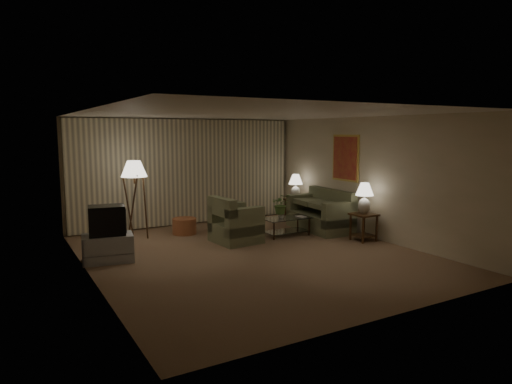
# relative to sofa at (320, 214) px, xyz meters

# --- Properties ---
(ground) EXTENTS (7.00, 7.00, 0.00)m
(ground) POSITION_rel_sofa_xyz_m (-2.50, -1.14, -0.39)
(ground) COLOR #87604A
(ground) RESTS_ON ground
(room_shell) EXTENTS (6.04, 7.02, 2.72)m
(room_shell) POSITION_rel_sofa_xyz_m (-2.48, 0.37, 1.36)
(room_shell) COLOR beige
(room_shell) RESTS_ON ground
(sofa) EXTENTS (1.84, 1.07, 0.77)m
(sofa) POSITION_rel_sofa_xyz_m (0.00, 0.00, 0.00)
(sofa) COLOR #7B7F59
(sofa) RESTS_ON ground
(armchair) EXTENTS (1.07, 1.03, 0.79)m
(armchair) POSITION_rel_sofa_xyz_m (-2.33, -0.07, 0.01)
(armchair) COLOR #7B7F59
(armchair) RESTS_ON ground
(side_table_near) EXTENTS (0.49, 0.49, 0.60)m
(side_table_near) POSITION_rel_sofa_xyz_m (0.15, -1.35, 0.02)
(side_table_near) COLOR #331F0E
(side_table_near) RESTS_ON ground
(side_table_far) EXTENTS (0.51, 0.43, 0.60)m
(side_table_far) POSITION_rel_sofa_xyz_m (0.15, 1.25, 0.01)
(side_table_far) COLOR #331F0E
(side_table_far) RESTS_ON ground
(table_lamp_near) EXTENTS (0.39, 0.39, 0.67)m
(table_lamp_near) POSITION_rel_sofa_xyz_m (0.15, -1.35, 0.61)
(table_lamp_near) COLOR silver
(table_lamp_near) RESTS_ON side_table_near
(table_lamp_far) EXTENTS (0.38, 0.38, 0.65)m
(table_lamp_far) POSITION_rel_sofa_xyz_m (0.15, 1.25, 0.60)
(table_lamp_far) COLOR silver
(table_lamp_far) RESTS_ON side_table_far
(coffee_table) EXTENTS (1.10, 0.60, 0.41)m
(coffee_table) POSITION_rel_sofa_xyz_m (-1.04, -0.10, -0.11)
(coffee_table) COLOR silver
(coffee_table) RESTS_ON ground
(tv_cabinet) EXTENTS (1.07, 0.84, 0.50)m
(tv_cabinet) POSITION_rel_sofa_xyz_m (-5.05, -0.24, -0.14)
(tv_cabinet) COLOR #969698
(tv_cabinet) RESTS_ON ground
(crt_tv) EXTENTS (0.77, 0.65, 0.54)m
(crt_tv) POSITION_rel_sofa_xyz_m (-5.05, -0.24, 0.38)
(crt_tv) COLOR black
(crt_tv) RESTS_ON tv_cabinet
(floor_lamp) EXTENTS (0.56, 0.56, 1.74)m
(floor_lamp) POSITION_rel_sofa_xyz_m (-4.11, 1.31, 0.52)
(floor_lamp) COLOR #331F0E
(floor_lamp) RESTS_ON ground
(ottoman) EXTENTS (0.64, 0.64, 0.37)m
(ottoman) POSITION_rel_sofa_xyz_m (-3.00, 1.23, -0.20)
(ottoman) COLOR #A15A36
(ottoman) RESTS_ON ground
(vase) EXTENTS (0.16, 0.16, 0.14)m
(vase) POSITION_rel_sofa_xyz_m (-1.19, -0.10, 0.10)
(vase) COLOR white
(vase) RESTS_ON coffee_table
(flowers) EXTENTS (0.52, 0.50, 0.46)m
(flowers) POSITION_rel_sofa_xyz_m (-1.19, -0.10, 0.40)
(flowers) COLOR #537B36
(flowers) RESTS_ON vase
(book) EXTENTS (0.19, 0.25, 0.02)m
(book) POSITION_rel_sofa_xyz_m (-0.79, -0.20, 0.04)
(book) COLOR olive
(book) RESTS_ON coffee_table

